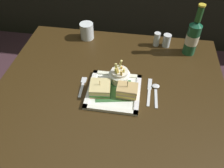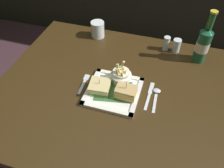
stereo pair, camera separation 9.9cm
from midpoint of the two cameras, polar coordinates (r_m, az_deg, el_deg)
ground_plane at (r=1.68m, az=1.56°, el=-19.51°), size 6.00×6.00×0.00m
dining_table at (r=1.14m, az=2.18°, el=-6.06°), size 1.04×0.91×0.77m
square_plate at (r=1.01m, az=3.18°, el=-2.07°), size 0.23×0.23×0.02m
sandwich_half_left at (r=0.99m, az=-0.26°, el=-0.88°), size 0.10×0.10×0.07m
sandwich_half_right at (r=0.97m, az=6.44°, el=-2.22°), size 0.09×0.07×0.08m
fries_cup at (r=1.01m, az=5.07°, el=2.19°), size 0.10×0.10×0.11m
beer_bottle at (r=1.22m, az=24.19°, el=9.16°), size 0.07×0.07×0.27m
water_glass at (r=1.33m, az=-1.42°, el=13.24°), size 0.08×0.08×0.09m
fork at (r=1.05m, az=-4.41°, el=0.23°), size 0.03×0.13×0.00m
knife at (r=1.02m, az=12.16°, el=-2.74°), size 0.02×0.17×0.00m
spoon at (r=1.03m, az=13.80°, el=-2.65°), size 0.03×0.14×0.01m
salt_shaker at (r=1.27m, az=15.70°, el=9.55°), size 0.03×0.03×0.08m
pepper_shaker at (r=1.27m, az=18.07°, el=8.92°), size 0.04×0.04×0.07m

